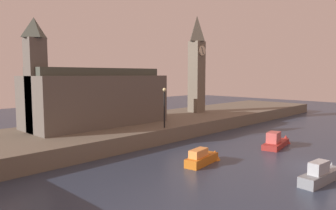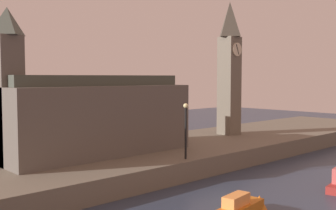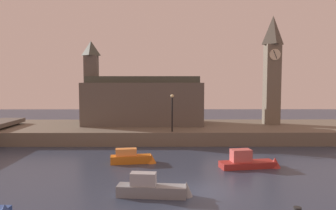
% 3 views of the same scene
% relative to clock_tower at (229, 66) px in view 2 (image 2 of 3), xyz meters
% --- Properties ---
extents(far_embankment, '(70.00, 12.00, 1.50)m').
position_rel_clock_tower_xyz_m(far_embankment, '(-11.24, -0.95, -7.85)').
color(far_embankment, '#6B6051').
rests_on(far_embankment, ground).
extents(clock_tower, '(1.98, 2.04, 13.66)m').
position_rel_clock_tower_xyz_m(clock_tower, '(0.00, 0.00, 0.00)').
color(clock_tower, '#6B6051').
rests_on(clock_tower, far_embankment).
extents(parliament_hall, '(14.93, 6.19, 10.56)m').
position_rel_clock_tower_xyz_m(parliament_hall, '(-16.64, 0.42, -4.08)').
color(parliament_hall, '#5B544C').
rests_on(parliament_hall, far_embankment).
extents(streetlamp, '(0.36, 0.36, 4.07)m').
position_rel_clock_tower_xyz_m(streetlamp, '(-12.75, -6.12, -4.58)').
color(streetlamp, black).
rests_on(streetlamp, far_embankment).
extents(boat_patrol_orange, '(4.06, 1.56, 1.33)m').
position_rel_clock_tower_xyz_m(boat_patrol_orange, '(-16.14, -13.81, -8.14)').
color(boat_patrol_orange, orange).
rests_on(boat_patrol_orange, ground).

